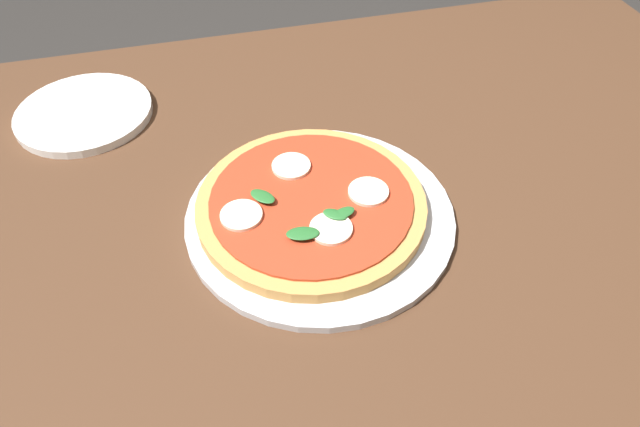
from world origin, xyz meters
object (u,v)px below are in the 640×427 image
serving_tray (320,216)px  plate_white (84,113)px  dining_table (331,265)px  pizza (311,204)px

serving_tray → plate_white: 0.45m
serving_tray → dining_table: bearing=113.9°
serving_tray → pizza: 0.02m
dining_table → plate_white: bearing=-46.7°
serving_tray → pizza: size_ratio=1.17×
pizza → plate_white: size_ratio=1.41×
dining_table → plate_white: plate_white is taller
pizza → dining_table: bearing=123.3°
pizza → plate_white: 0.44m
serving_tray → plate_white: (0.32, -0.32, 0.00)m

